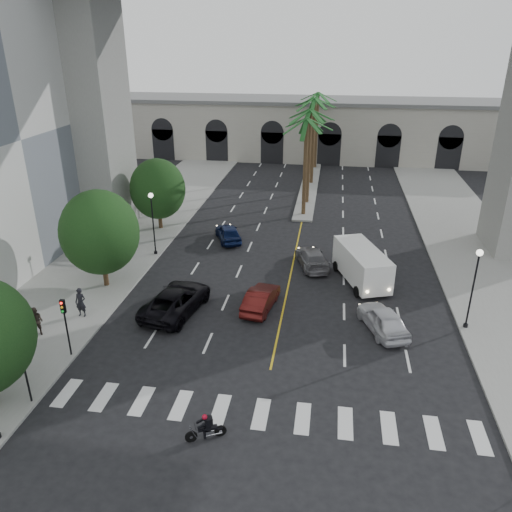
# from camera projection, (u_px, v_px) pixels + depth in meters

# --- Properties ---
(ground) EXTENTS (140.00, 140.00, 0.00)m
(ground) POSITION_uv_depth(u_px,v_px,m) (265.00, 394.00, 25.30)
(ground) COLOR black
(ground) RESTS_ON ground
(sidewalk_left) EXTENTS (8.00, 100.00, 0.15)m
(sidewalk_left) POSITION_uv_depth(u_px,v_px,m) (110.00, 256.00, 40.96)
(sidewalk_left) COLOR gray
(sidewalk_left) RESTS_ON ground
(sidewalk_right) EXTENTS (8.00, 100.00, 0.15)m
(sidewalk_right) POSITION_uv_depth(u_px,v_px,m) (495.00, 282.00, 36.72)
(sidewalk_right) COLOR gray
(sidewalk_right) RESTS_ON ground
(median) EXTENTS (2.00, 24.00, 0.20)m
(median) POSITION_uv_depth(u_px,v_px,m) (309.00, 188.00, 59.64)
(median) COLOR gray
(median) RESTS_ON ground
(pier_building) EXTENTS (71.00, 10.50, 8.50)m
(pier_building) POSITION_uv_depth(u_px,v_px,m) (317.00, 129.00, 73.34)
(pier_building) COLOR #BAB5A7
(pier_building) RESTS_ON ground
(bridge) EXTENTS (75.00, 13.00, 26.00)m
(bridge) POSITION_uv_depth(u_px,v_px,m) (353.00, 9.00, 37.27)
(bridge) COLOR gray
(bridge) RESTS_ON ground
(palm_a) EXTENTS (3.20, 3.20, 10.30)m
(palm_a) POSITION_uv_depth(u_px,v_px,m) (307.00, 124.00, 46.97)
(palm_a) COLOR #47331E
(palm_a) RESTS_ON ground
(palm_b) EXTENTS (3.20, 3.20, 10.60)m
(palm_b) POSITION_uv_depth(u_px,v_px,m) (310.00, 115.00, 50.46)
(palm_b) COLOR #47331E
(palm_b) RESTS_ON ground
(palm_c) EXTENTS (3.20, 3.20, 10.10)m
(palm_c) POSITION_uv_depth(u_px,v_px,m) (309.00, 114.00, 54.31)
(palm_c) COLOR #47331E
(palm_c) RESTS_ON ground
(palm_d) EXTENTS (3.20, 3.20, 10.90)m
(palm_d) POSITION_uv_depth(u_px,v_px,m) (315.00, 103.00, 57.58)
(palm_d) COLOR #47331E
(palm_d) RESTS_ON ground
(palm_e) EXTENTS (3.20, 3.20, 10.40)m
(palm_e) POSITION_uv_depth(u_px,v_px,m) (314.00, 103.00, 61.42)
(palm_e) COLOR #47331E
(palm_e) RESTS_ON ground
(palm_f) EXTENTS (3.20, 3.20, 10.70)m
(palm_f) POSITION_uv_depth(u_px,v_px,m) (318.00, 97.00, 64.89)
(palm_f) COLOR #47331E
(palm_f) RESTS_ON ground
(street_tree_mid) EXTENTS (5.44, 5.44, 7.21)m
(street_tree_mid) POSITION_uv_depth(u_px,v_px,m) (100.00, 232.00, 34.49)
(street_tree_mid) COLOR #382616
(street_tree_mid) RESTS_ON ground
(street_tree_far) EXTENTS (5.04, 5.04, 6.68)m
(street_tree_far) POSITION_uv_depth(u_px,v_px,m) (158.00, 189.00, 45.47)
(street_tree_far) COLOR #382616
(street_tree_far) RESTS_ON ground
(lamp_post_left_far) EXTENTS (0.40, 0.40, 5.35)m
(lamp_post_left_far) POSITION_uv_depth(u_px,v_px,m) (153.00, 219.00, 40.09)
(lamp_post_left_far) COLOR black
(lamp_post_left_far) RESTS_ON ground
(lamp_post_right) EXTENTS (0.40, 0.40, 5.35)m
(lamp_post_right) POSITION_uv_depth(u_px,v_px,m) (474.00, 282.00, 29.63)
(lamp_post_right) COLOR black
(lamp_post_right) RESTS_ON ground
(traffic_signal_near) EXTENTS (0.25, 0.18, 3.65)m
(traffic_signal_near) POSITION_uv_depth(u_px,v_px,m) (23.00, 361.00, 23.63)
(traffic_signal_near) COLOR black
(traffic_signal_near) RESTS_ON ground
(traffic_signal_far) EXTENTS (0.25, 0.18, 3.65)m
(traffic_signal_far) POSITION_uv_depth(u_px,v_px,m) (65.00, 318.00, 27.25)
(traffic_signal_far) COLOR black
(traffic_signal_far) RESTS_ON ground
(motorcycle_rider) EXTENTS (1.76, 0.87, 1.36)m
(motorcycle_rider) POSITION_uv_depth(u_px,v_px,m) (207.00, 428.00, 22.24)
(motorcycle_rider) COLOR black
(motorcycle_rider) RESTS_ON ground
(car_a) EXTENTS (3.34, 4.96, 1.57)m
(car_a) POSITION_uv_depth(u_px,v_px,m) (383.00, 319.00, 30.46)
(car_a) COLOR silver
(car_a) RESTS_ON ground
(car_b) EXTENTS (2.19, 4.61, 1.46)m
(car_b) POSITION_uv_depth(u_px,v_px,m) (261.00, 299.00, 32.99)
(car_b) COLOR #49100E
(car_b) RESTS_ON ground
(car_c) EXTENTS (3.92, 6.55, 1.70)m
(car_c) POSITION_uv_depth(u_px,v_px,m) (176.00, 300.00, 32.57)
(car_c) COLOR black
(car_c) RESTS_ON ground
(car_d) EXTENTS (3.25, 5.23, 1.41)m
(car_d) POSITION_uv_depth(u_px,v_px,m) (312.00, 258.00, 39.11)
(car_d) COLOR slate
(car_d) RESTS_ON ground
(car_e) EXTENTS (3.36, 4.72, 1.49)m
(car_e) POSITION_uv_depth(u_px,v_px,m) (228.00, 233.00, 44.07)
(car_e) COLOR #0E1A44
(car_e) RESTS_ON ground
(cargo_van) EXTENTS (4.22, 6.50, 2.60)m
(cargo_van) POSITION_uv_depth(u_px,v_px,m) (362.00, 264.00, 36.25)
(cargo_van) COLOR white
(cargo_van) RESTS_ON ground
(pedestrian_a) EXTENTS (0.73, 0.49, 1.95)m
(pedestrian_a) POSITION_uv_depth(u_px,v_px,m) (81.00, 302.00, 31.71)
(pedestrian_a) COLOR black
(pedestrian_a) RESTS_ON sidewalk_left
(pedestrian_b) EXTENTS (0.92, 0.73, 1.82)m
(pedestrian_b) POSITION_uv_depth(u_px,v_px,m) (36.00, 322.00, 29.70)
(pedestrian_b) COLOR black
(pedestrian_b) RESTS_ON sidewalk_left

